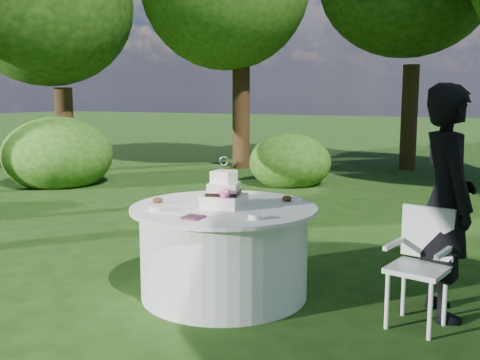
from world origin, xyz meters
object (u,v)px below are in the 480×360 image
Objects in this scene: napkins at (193,217)px; table at (224,250)px; guest at (446,202)px; cake at (224,193)px; chair at (422,257)px.

table is at bearing 92.45° from napkins.
guest is 1.74m from cake.
cake reaches higher than chair.
table is (-0.02, 0.52, -0.39)m from napkins.
cake reaches higher than table.
cake is at bearing 90.49° from napkins.
guest is at bearing 27.94° from napkins.
cake is 1.62m from chair.
napkins is at bearing -87.55° from table.
cake is (-0.00, 0.49, 0.10)m from napkins.
guest is 1.82m from table.
guest reaches higher than table.
chair is (1.57, 0.63, -0.26)m from napkins.
guest reaches higher than cake.
guest reaches higher than napkins.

